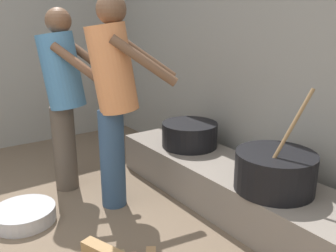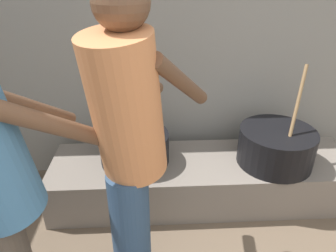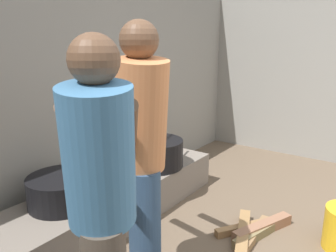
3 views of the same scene
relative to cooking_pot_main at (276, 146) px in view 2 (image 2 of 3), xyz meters
name	(u,v)px [view 2 (image 2 of 3)]	position (x,y,z in m)	size (l,w,h in m)	color
block_enclosure_rear	(210,43)	(-0.42, 0.57, 0.63)	(5.56, 0.20, 2.21)	gray
hearth_ledge	(203,179)	(-0.52, 0.05, -0.31)	(2.29, 0.60, 0.34)	slate
cooking_pot_main	(276,146)	(0.00, 0.00, 0.00)	(0.54, 0.54, 0.72)	black
cooking_pot_secondary	(135,147)	(-1.03, 0.08, -0.02)	(0.51, 0.51, 0.22)	black
cook_in_orange_shirt	(129,143)	(-1.00, -0.69, 0.47)	(0.64, 0.74, 1.65)	navy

